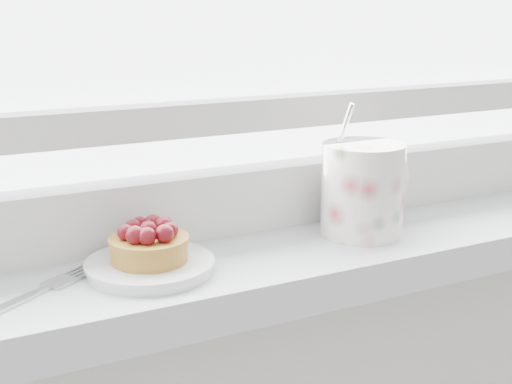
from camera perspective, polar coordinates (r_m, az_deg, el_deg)
saucer at (r=0.69m, az=-8.49°, el=-5.90°), size 0.12×0.12×0.01m
raspberry_tart at (r=0.68m, az=-8.56°, el=-4.04°), size 0.08×0.08×0.04m
floral_mug at (r=0.79m, az=8.68°, el=0.40°), size 0.14×0.11×0.15m
fork at (r=0.65m, az=-18.41°, el=-8.23°), size 0.16×0.12×0.00m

